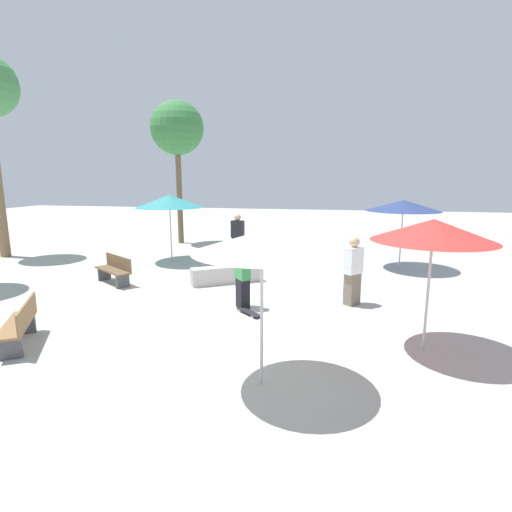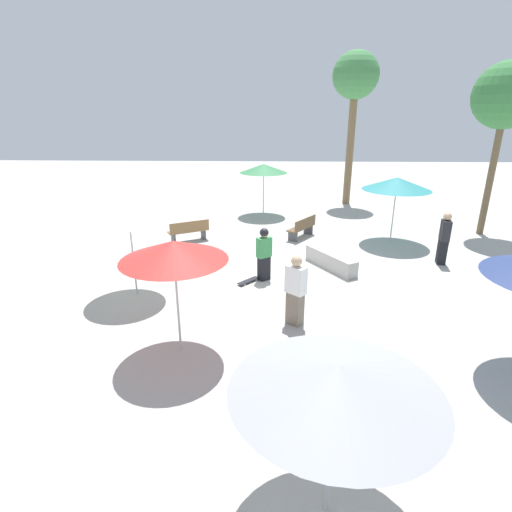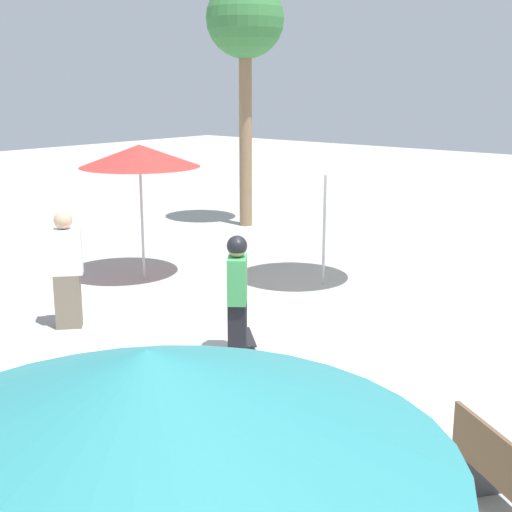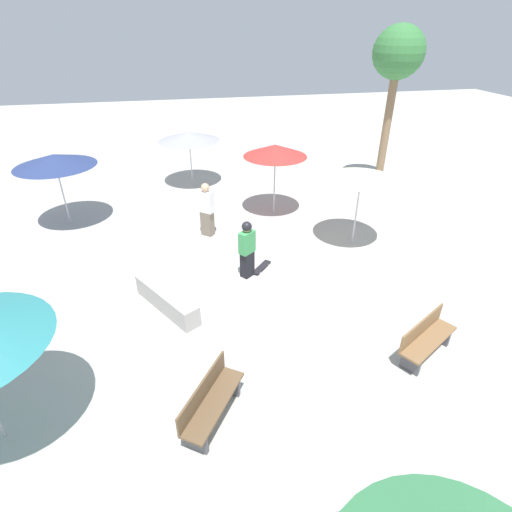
# 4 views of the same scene
# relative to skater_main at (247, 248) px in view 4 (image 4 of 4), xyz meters

# --- Properties ---
(ground_plane) EXTENTS (60.00, 60.00, 0.00)m
(ground_plane) POSITION_rel_skater_main_xyz_m (0.48, 0.80, -0.89)
(ground_plane) COLOR #B2AFA8
(skater_main) EXTENTS (0.49, 0.46, 1.65)m
(skater_main) POSITION_rel_skater_main_xyz_m (0.00, 0.00, 0.00)
(skater_main) COLOR black
(skater_main) RESTS_ON ground_plane
(skateboard) EXTENTS (0.68, 0.73, 0.07)m
(skateboard) POSITION_rel_skater_main_xyz_m (-0.46, -0.25, -0.83)
(skateboard) COLOR black
(skateboard) RESTS_ON ground_plane
(concrete_ledge) EXTENTS (1.50, 2.07, 0.53)m
(concrete_ledge) POSITION_rel_skater_main_xyz_m (2.19, 1.03, -0.62)
(concrete_ledge) COLOR #A8A39E
(concrete_ledge) RESTS_ON ground_plane
(bench_near) EXTENTS (1.27, 1.57, 0.85)m
(bench_near) POSITION_rel_skater_main_xyz_m (1.50, 4.38, -0.46)
(bench_near) COLOR #47474C
(bench_near) RESTS_ON ground_plane
(bench_far) EXTENTS (1.61, 1.18, 0.85)m
(bench_far) POSITION_rel_skater_main_xyz_m (-3.04, 3.73, -0.46)
(bench_far) COLOR #47474C
(bench_far) RESTS_ON ground_plane
(shade_umbrella_red) EXTENTS (2.19, 2.19, 2.49)m
(shade_umbrella_red) POSITION_rel_skater_main_xyz_m (-1.75, -3.92, 1.40)
(shade_umbrella_red) COLOR #B7B7BC
(shade_umbrella_red) RESTS_ON ground_plane
(shade_umbrella_navy) EXTENTS (2.56, 2.56, 2.43)m
(shade_umbrella_navy) POSITION_rel_skater_main_xyz_m (5.38, -4.53, 1.35)
(shade_umbrella_navy) COLOR #B7B7BC
(shade_umbrella_navy) RESTS_ON ground_plane
(shade_umbrella_grey) EXTENTS (2.52, 2.52, 2.22)m
(shade_umbrella_grey) POSITION_rel_skater_main_xyz_m (0.93, -7.54, 1.14)
(shade_umbrella_grey) COLOR #B7B7BC
(shade_umbrella_grey) RESTS_ON ground_plane
(shade_umbrella_cream) EXTENTS (2.12, 2.12, 2.46)m
(shade_umbrella_cream) POSITION_rel_skater_main_xyz_m (-3.60, -1.13, 1.40)
(shade_umbrella_cream) COLOR #B7B7BC
(shade_umbrella_cream) RESTS_ON ground_plane
(palm_tree_far_back) EXTENTS (1.90, 1.90, 6.03)m
(palm_tree_far_back) POSITION_rel_skater_main_xyz_m (-6.85, -5.84, 4.01)
(palm_tree_far_back) COLOR #896B4C
(palm_tree_far_back) RESTS_ON ground_plane
(bystander_watching) EXTENTS (0.54, 0.52, 1.77)m
(bystander_watching) POSITION_rel_skater_main_xyz_m (0.79, -2.69, -0.01)
(bystander_watching) COLOR #726656
(bystander_watching) RESTS_ON ground_plane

